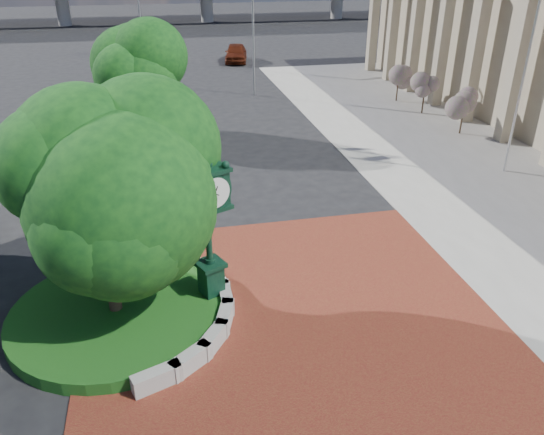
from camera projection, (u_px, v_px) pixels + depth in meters
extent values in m
plane|color=black|center=(283.00, 298.00, 16.50)|extent=(200.00, 200.00, 0.00)
cube|color=maroon|center=(291.00, 317.00, 15.62)|extent=(12.00, 12.00, 0.04)
cube|color=#9E9B93|center=(532.00, 152.00, 28.22)|extent=(20.00, 50.00, 0.04)
cube|color=#9E9B93|center=(157.00, 379.00, 13.02)|extent=(1.29, 0.76, 0.54)
cube|color=#9E9B93|center=(191.00, 361.00, 13.59)|extent=(1.20, 1.04, 0.54)
cube|color=#9E9B93|center=(214.00, 340.00, 14.33)|extent=(1.00, 1.22, 0.54)
cube|color=#9E9B93|center=(225.00, 318.00, 15.17)|extent=(0.71, 1.30, 0.54)
cube|color=#9E9B93|center=(226.00, 298.00, 16.04)|extent=(0.35, 1.25, 0.54)
cube|color=#9E9B93|center=(217.00, 281.00, 16.85)|extent=(0.71, 1.30, 0.54)
cube|color=#9E9B93|center=(201.00, 268.00, 17.53)|extent=(1.00, 1.22, 0.54)
cube|color=#9E9B93|center=(179.00, 260.00, 18.01)|extent=(1.20, 1.04, 0.54)
cube|color=#9E9B93|center=(153.00, 255.00, 18.26)|extent=(1.29, 0.76, 0.54)
cylinder|color=#1A4915|center=(117.00, 314.00, 15.47)|extent=(6.10, 6.10, 0.40)
cube|color=black|center=(538.00, 68.00, 28.31)|extent=(0.30, 40.00, 5.50)
cylinder|color=#9E9B93|center=(62.00, 3.00, 73.28)|extent=(1.80, 1.80, 6.00)
cylinder|color=#9E9B93|center=(206.00, 0.00, 77.05)|extent=(1.80, 1.80, 6.00)
cylinder|color=#38281C|center=(113.00, 288.00, 15.07)|extent=(0.36, 0.36, 2.17)
sphere|color=#103C15|center=(99.00, 205.00, 13.87)|extent=(5.20, 5.20, 5.20)
cylinder|color=#38281C|center=(146.00, 116.00, 30.99)|extent=(0.36, 0.36, 1.92)
sphere|color=#103C15|center=(142.00, 77.00, 29.95)|extent=(4.40, 4.40, 4.40)
cube|color=black|center=(212.00, 300.00, 16.23)|extent=(1.16, 1.16, 0.18)
cube|color=black|center=(211.00, 282.00, 15.93)|extent=(0.80, 0.80, 1.21)
cube|color=black|center=(210.00, 264.00, 15.64)|extent=(1.01, 1.01, 0.13)
cylinder|color=black|center=(208.00, 234.00, 15.18)|extent=(0.19, 0.19, 1.86)
cube|color=black|center=(205.00, 187.00, 14.51)|extent=(1.30, 1.30, 0.99)
cylinder|color=white|center=(215.00, 193.00, 14.14)|extent=(0.83, 0.42, 0.88)
cylinder|color=white|center=(196.00, 181.00, 14.88)|extent=(0.83, 0.42, 0.88)
cylinder|color=white|center=(189.00, 191.00, 14.23)|extent=(0.42, 0.83, 0.88)
cylinder|color=white|center=(221.00, 182.00, 14.78)|extent=(0.42, 0.83, 0.88)
sphere|color=black|center=(204.00, 164.00, 14.20)|extent=(0.48, 0.48, 0.48)
cone|color=black|center=(203.00, 151.00, 14.04)|extent=(0.20, 0.20, 0.55)
imported|color=#4E1A0B|center=(236.00, 53.00, 50.41)|extent=(2.85, 5.17, 1.66)
cylinder|color=silver|center=(524.00, 73.00, 23.72)|extent=(0.11, 0.11, 9.44)
cylinder|color=slate|center=(253.00, 32.00, 37.17)|extent=(0.16, 0.16, 8.92)
cylinder|color=slate|center=(139.00, 5.00, 49.02)|extent=(0.18, 0.18, 10.11)
cylinder|color=#38281C|center=(461.00, 124.00, 30.80)|extent=(0.10, 0.10, 1.20)
sphere|color=#9D4E90|center=(464.00, 107.00, 30.35)|extent=(1.20, 1.20, 1.20)
cylinder|color=#38281C|center=(423.00, 105.00, 34.64)|extent=(0.10, 0.10, 1.20)
sphere|color=#9D4E90|center=(425.00, 89.00, 34.19)|extent=(1.20, 1.20, 1.20)
cylinder|color=#38281C|center=(397.00, 93.00, 37.42)|extent=(0.10, 0.10, 1.20)
sphere|color=#9D4E90|center=(398.00, 79.00, 36.97)|extent=(1.20, 1.20, 1.20)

